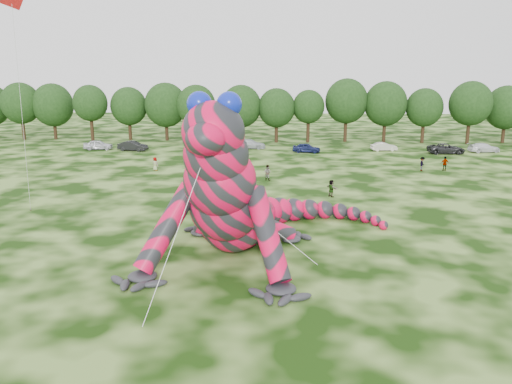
{
  "coord_description": "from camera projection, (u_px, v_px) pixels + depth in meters",
  "views": [
    {
      "loc": [
        -2.58,
        -26.4,
        11.27
      ],
      "look_at": [
        -4.42,
        4.05,
        4.0
      ],
      "focal_mm": 35.0,
      "sensor_mm": 36.0,
      "label": 1
    }
  ],
  "objects": [
    {
      "name": "tree_7",
      "position": [
        241.0,
        114.0,
        82.75
      ],
      "size": [
        6.68,
        6.01,
        9.48
      ],
      "primitive_type": null,
      "color": "black",
      "rests_on": "ground"
    },
    {
      "name": "car_4",
      "position": [
        307.0,
        148.0,
        72.73
      ],
      "size": [
        4.23,
        2.2,
        1.37
      ],
      "primitive_type": "imported",
      "rotation": [
        0.0,
        0.0,
        1.42
      ],
      "color": "#171F4E",
      "rests_on": "ground"
    },
    {
      "name": "tree_3",
      "position": [
        91.0,
        113.0,
        84.51
      ],
      "size": [
        5.81,
        5.23,
        9.44
      ],
      "primitive_type": null,
      "color": "black",
      "rests_on": "ground"
    },
    {
      "name": "tree_6",
      "position": [
        196.0,
        114.0,
        83.07
      ],
      "size": [
        6.52,
        5.86,
        9.49
      ],
      "primitive_type": null,
      "color": "black",
      "rests_on": "ground"
    },
    {
      "name": "car_3",
      "position": [
        250.0,
        144.0,
        76.63
      ],
      "size": [
        5.07,
        2.45,
        1.42
      ],
      "primitive_type": "imported",
      "rotation": [
        0.0,
        0.0,
        1.48
      ],
      "color": "#B7BDC1",
      "rests_on": "ground"
    },
    {
      "name": "tree_9",
      "position": [
        308.0,
        116.0,
        82.71
      ],
      "size": [
        5.27,
        4.74,
        8.68
      ],
      "primitive_type": null,
      "color": "black",
      "rests_on": "ground"
    },
    {
      "name": "tree_8",
      "position": [
        276.0,
        115.0,
        82.64
      ],
      "size": [
        6.14,
        5.53,
        8.94
      ],
      "primitive_type": null,
      "color": "black",
      "rests_on": "ground"
    },
    {
      "name": "car_5",
      "position": [
        384.0,
        147.0,
        74.25
      ],
      "size": [
        3.99,
        1.84,
        1.27
      ],
      "primitive_type": "imported",
      "rotation": [
        0.0,
        0.0,
        1.7
      ],
      "color": "beige",
      "rests_on": "ground"
    },
    {
      "name": "tree_12",
      "position": [
        424.0,
        116.0,
        81.95
      ],
      "size": [
        5.99,
        5.39,
        8.97
      ],
      "primitive_type": null,
      "color": "black",
      "rests_on": "ground"
    },
    {
      "name": "tree_2",
      "position": [
        53.0,
        112.0,
        86.56
      ],
      "size": [
        7.04,
        6.34,
        9.64
      ],
      "primitive_type": null,
      "color": "black",
      "rests_on": "ground"
    },
    {
      "name": "car_6",
      "position": [
        446.0,
        149.0,
        71.69
      ],
      "size": [
        5.35,
        2.66,
        1.46
      ],
      "primitive_type": "imported",
      "rotation": [
        0.0,
        0.0,
        1.62
      ],
      "color": "#232326",
      "rests_on": "ground"
    },
    {
      "name": "spectator_5",
      "position": [
        331.0,
        188.0,
        46.59
      ],
      "size": [
        1.25,
        1.5,
        1.61
      ],
      "primitive_type": "imported",
      "rotation": [
        0.0,
        0.0,
        2.18
      ],
      "color": "gray",
      "rests_on": "ground"
    },
    {
      "name": "spectator_2",
      "position": [
        422.0,
        164.0,
        58.91
      ],
      "size": [
        1.08,
        1.25,
        1.68
      ],
      "primitive_type": "imported",
      "rotation": [
        0.0,
        0.0,
        1.06
      ],
      "color": "gray",
      "rests_on": "ground"
    },
    {
      "name": "ground",
      "position": [
        330.0,
        279.0,
        28.1
      ],
      "size": [
        240.0,
        240.0,
        0.0
      ],
      "primitive_type": "plane",
      "color": "#16330A",
      "rests_on": "ground"
    },
    {
      "name": "tree_13",
      "position": [
        470.0,
        113.0,
        80.8
      ],
      "size": [
        6.83,
        6.15,
        10.13
      ],
      "primitive_type": null,
      "color": "black",
      "rests_on": "ground"
    },
    {
      "name": "car_7",
      "position": [
        484.0,
        148.0,
        72.95
      ],
      "size": [
        4.9,
        2.75,
        1.34
      ],
      "primitive_type": "imported",
      "rotation": [
        0.0,
        0.0,
        1.77
      ],
      "color": "silver",
      "rests_on": "ground"
    },
    {
      "name": "tree_5",
      "position": [
        166.0,
        112.0,
        85.06
      ],
      "size": [
        7.16,
        6.44,
        9.8
      ],
      "primitive_type": null,
      "color": "black",
      "rests_on": "ground"
    },
    {
      "name": "spectator_4",
      "position": [
        155.0,
        164.0,
        59.19
      ],
      "size": [
        0.93,
        0.86,
        1.6
      ],
      "primitive_type": "imported",
      "rotation": [
        0.0,
        0.0,
        2.53
      ],
      "color": "gray",
      "rests_on": "ground"
    },
    {
      "name": "tree_11",
      "position": [
        385.0,
        112.0,
        82.63
      ],
      "size": [
        7.01,
        6.31,
        10.07
      ],
      "primitive_type": null,
      "color": "black",
      "rests_on": "ground"
    },
    {
      "name": "tree_4",
      "position": [
        129.0,
        114.0,
        85.8
      ],
      "size": [
        6.22,
        5.6,
        9.06
      ],
      "primitive_type": null,
      "color": "black",
      "rests_on": "ground"
    },
    {
      "name": "tree_14",
      "position": [
        505.0,
        114.0,
        82.06
      ],
      "size": [
        6.82,
        6.14,
        9.4
      ],
      "primitive_type": null,
      "color": "black",
      "rests_on": "ground"
    },
    {
      "name": "spectator_0",
      "position": [
        193.0,
        177.0,
        51.81
      ],
      "size": [
        0.7,
        0.66,
        1.6
      ],
      "primitive_type": "imported",
      "rotation": [
        0.0,
        0.0,
        2.49
      ],
      "color": "gray",
      "rests_on": "ground"
    },
    {
      "name": "inflatable_gecko",
      "position": [
        238.0,
        170.0,
        32.12
      ],
      "size": [
        20.47,
        23.21,
        10.4
      ],
      "primitive_type": null,
      "rotation": [
        0.0,
        0.0,
        -0.15
      ],
      "color": "#DB093D",
      "rests_on": "ground"
    },
    {
      "name": "tree_1",
      "position": [
        22.0,
        111.0,
        86.17
      ],
      "size": [
        6.74,
        6.07,
        9.81
      ],
      "primitive_type": null,
      "color": "black",
      "rests_on": "ground"
    },
    {
      "name": "car_2",
      "position": [
        211.0,
        144.0,
        76.32
      ],
      "size": [
        5.56,
        2.83,
        1.51
      ],
      "primitive_type": "imported",
      "rotation": [
        0.0,
        0.0,
        1.51
      ],
      "color": "maroon",
      "rests_on": "ground"
    },
    {
      "name": "spectator_1",
      "position": [
        267.0,
        173.0,
        53.78
      ],
      "size": [
        1.02,
        0.93,
        1.69
      ],
      "primitive_type": "imported",
      "rotation": [
        0.0,
        0.0,
        2.69
      ],
      "color": "gray",
      "rests_on": "ground"
    },
    {
      "name": "spectator_3",
      "position": [
        445.0,
        164.0,
        59.11
      ],
      "size": [
        1.02,
        0.48,
        1.7
      ],
      "primitive_type": "imported",
      "rotation": [
        0.0,
        0.0,
        3.21
      ],
      "color": "gray",
      "rests_on": "ground"
    },
    {
      "name": "car_0",
      "position": [
        98.0,
        145.0,
        75.5
      ],
      "size": [
        4.48,
        2.35,
        1.46
      ],
      "primitive_type": "imported",
      "rotation": [
        0.0,
        0.0,
        1.72
      ],
      "color": "silver",
      "rests_on": "ground"
    },
    {
      "name": "tree_10",
      "position": [
        346.0,
        110.0,
        83.32
      ],
      "size": [
        7.09,
        6.38,
        10.5
      ],
      "primitive_type": null,
      "color": "black",
      "rests_on": "ground"
    },
    {
      "name": "flying_kite",
      "position": [
        13.0,
        19.0,
        33.98
      ],
      "size": [
        3.6,
        5.58,
        17.13
      ],
      "color": "red",
      "rests_on": "ground"
    },
    {
      "name": "car_1",
      "position": [
        133.0,
        146.0,
        74.3
      ],
      "size": [
        4.66,
        2.37,
        1.47
      ],
      "primitive_type": "imported",
      "rotation": [
        0.0,
        0.0,
        1.38
      ],
      "color": "black",
      "rests_on": "ground"
    }
  ]
}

